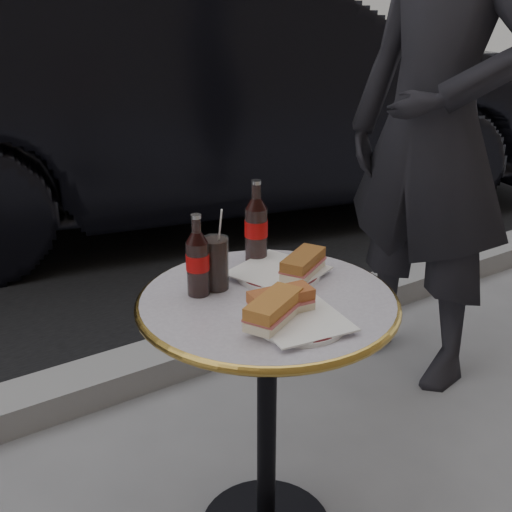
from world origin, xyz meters
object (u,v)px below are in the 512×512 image
cola_bottle_right (256,221)px  cola_bottle_left (197,255)px  parked_car (213,94)px  bistro_table (267,425)px  plate_left (300,323)px  plate_right (278,274)px  pedestrian (435,131)px  cola_glass (216,263)px

cola_bottle_right → cola_bottle_left: bearing=-157.1°
parked_car → bistro_table: bearing=165.0°
bistro_table → cola_bottle_right: cola_bottle_right is taller
plate_left → cola_bottle_right: size_ratio=0.87×
plate_right → pedestrian: (0.91, 0.33, 0.21)m
bistro_table → cola_bottle_right: size_ratio=3.29×
plate_right → cola_bottle_right: bearing=85.8°
plate_left → cola_glass: 0.28m
cola_glass → cola_bottle_right: bearing=27.2°
bistro_table → cola_glass: bearing=124.3°
parked_car → cola_bottle_right: bearing=164.9°
plate_left → parked_car: (1.34, 2.72, 0.05)m
plate_left → cola_glass: bearing=102.0°
cola_bottle_right → cola_glass: (-0.17, -0.09, -0.05)m
cola_bottle_right → parked_car: (1.22, 2.36, -0.06)m
cola_bottle_right → parked_car: bearing=62.7°
cola_bottle_right → pedestrian: pedestrian is taller
plate_left → plate_right: 0.26m
plate_left → cola_glass: size_ratio=1.49×
pedestrian → cola_bottle_right: bearing=-85.6°
bistro_table → pedestrian: pedestrian is taller
cola_bottle_right → bistro_table: bearing=-116.4°
plate_left → parked_car: size_ratio=0.04×
bistro_table → cola_bottle_right: 0.53m
plate_right → cola_glass: size_ratio=1.64×
plate_left → plate_right: size_ratio=0.91×
bistro_table → cola_glass: cola_glass is taller
cola_glass → bistro_table: bearing=-55.7°
cola_bottle_left → pedestrian: 1.17m
plate_left → cola_glass: (-0.06, 0.26, 0.06)m
pedestrian → parked_car: bearing=162.2°
pedestrian → plate_right: bearing=-79.2°
cola_bottle_left → bistro_table: bearing=-39.7°
cola_bottle_left → cola_bottle_right: cola_bottle_right is taller
pedestrian → cola_glass: bearing=-83.2°
cola_bottle_right → pedestrian: size_ratio=0.12×
plate_left → parked_car: bearing=63.8°
cola_bottle_left → cola_bottle_right: (0.23, 0.10, 0.01)m
plate_left → cola_bottle_left: bearing=112.6°
plate_right → pedestrian: bearing=20.1°
bistro_table → plate_right: 0.39m
cola_bottle_left → cola_glass: 0.06m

